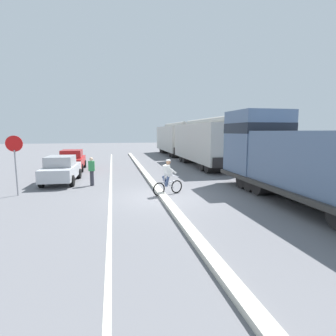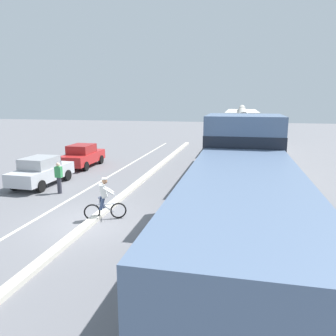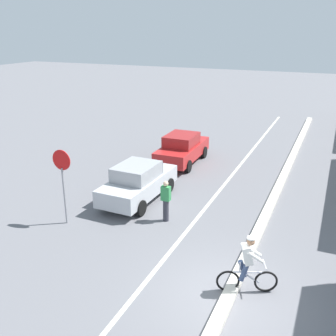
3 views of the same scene
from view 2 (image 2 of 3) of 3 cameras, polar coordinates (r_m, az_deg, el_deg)
ground_plane at (r=13.52m, az=-12.92°, el=-9.13°), size 120.00×120.00×0.00m
median_curb at (r=18.83m, az=-5.21°, el=-2.62°), size 0.36×36.00×0.16m
lane_stripe at (r=19.69m, az=-11.89°, el=-2.42°), size 0.14×36.00×0.01m
locomotive at (r=9.75m, az=12.77°, el=-6.22°), size 3.10×11.61×4.20m
hopper_car_lead at (r=21.61m, az=12.68°, el=4.40°), size 2.90×10.60×4.18m
hopper_car_middle at (r=33.15m, az=12.64°, el=6.91°), size 2.90×10.60×4.18m
parked_car_silver at (r=19.78m, az=-21.20°, el=-0.50°), size 1.92×4.25×1.62m
parked_car_red at (r=24.31m, az=-14.65°, el=2.10°), size 1.89×4.23×1.62m
cyclist at (r=13.46m, az=-11.01°, el=-5.46°), size 1.60×0.75×1.71m
pedestrian_by_cars at (r=17.73m, az=-18.48°, el=-1.57°), size 0.34×0.22×1.62m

